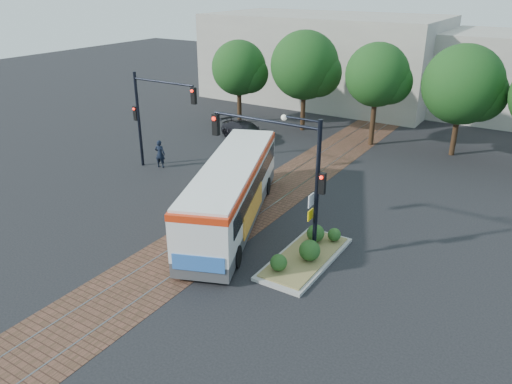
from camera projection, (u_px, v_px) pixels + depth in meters
ground at (227, 224)px, 24.62m from camera, size 120.00×120.00×0.00m
trackbed at (269, 196)px, 27.73m from camera, size 3.60×40.00×0.02m
tree_row at (375, 76)px, 34.88m from camera, size 26.40×5.60×7.67m
warehouses at (402, 65)px, 45.73m from camera, size 40.00×13.00×8.00m
city_bus at (232, 189)px, 24.30m from camera, size 6.56×11.67×3.11m
traffic_island at (307, 252)px, 21.44m from camera, size 2.20×5.20×1.13m
signal_pole_main at (291, 164)px, 20.46m from camera, size 5.49×0.46×6.00m
signal_pole_left at (151, 109)px, 30.29m from camera, size 4.99×0.34×6.00m
officer at (160, 154)px, 31.68m from camera, size 0.76×0.61×1.80m
parked_car at (245, 131)px, 37.21m from camera, size 4.94×3.27×1.33m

